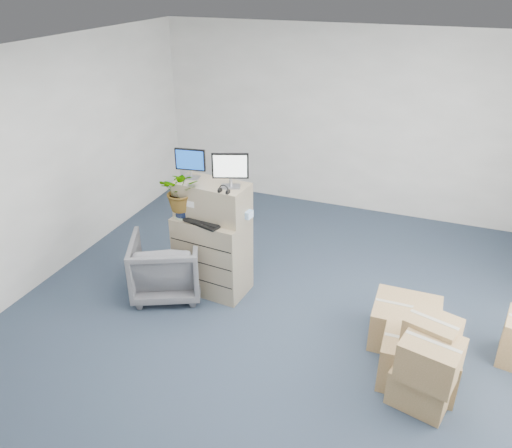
{
  "coord_description": "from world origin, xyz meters",
  "views": [
    {
      "loc": [
        1.36,
        -3.93,
        3.51
      ],
      "look_at": [
        -0.32,
        0.4,
        1.1
      ],
      "focal_mm": 35.0,
      "sensor_mm": 36.0,
      "label": 1
    }
  ],
  "objects_px": {
    "filing_cabinet_lower": "(213,254)",
    "keyboard": "(203,222)",
    "office_chair": "(166,263)",
    "monitor_left": "(190,162)",
    "potted_plant": "(182,196)",
    "water_bottle": "(221,208)",
    "monitor_right": "(230,169)"
  },
  "relations": [
    {
      "from": "keyboard",
      "to": "office_chair",
      "type": "xyz_separation_m",
      "value": [
        -0.46,
        -0.11,
        -0.57
      ]
    },
    {
      "from": "potted_plant",
      "to": "office_chair",
      "type": "bearing_deg",
      "value": -132.46
    },
    {
      "from": "potted_plant",
      "to": "filing_cabinet_lower",
      "type": "bearing_deg",
      "value": 14.72
    },
    {
      "from": "office_chair",
      "to": "keyboard",
      "type": "bearing_deg",
      "value": 168.76
    },
    {
      "from": "monitor_right",
      "to": "water_bottle",
      "type": "distance_m",
      "value": 0.55
    },
    {
      "from": "water_bottle",
      "to": "office_chair",
      "type": "bearing_deg",
      "value": -149.33
    },
    {
      "from": "filing_cabinet_lower",
      "to": "office_chair",
      "type": "xyz_separation_m",
      "value": [
        -0.48,
        -0.27,
        -0.08
      ]
    },
    {
      "from": "water_bottle",
      "to": "office_chair",
      "type": "height_order",
      "value": "water_bottle"
    },
    {
      "from": "monitor_left",
      "to": "keyboard",
      "type": "height_order",
      "value": "monitor_left"
    },
    {
      "from": "monitor_left",
      "to": "keyboard",
      "type": "xyz_separation_m",
      "value": [
        0.25,
        -0.25,
        -0.59
      ]
    },
    {
      "from": "filing_cabinet_lower",
      "to": "monitor_left",
      "type": "height_order",
      "value": "monitor_left"
    },
    {
      "from": "monitor_left",
      "to": "potted_plant",
      "type": "distance_m",
      "value": 0.39
    },
    {
      "from": "monitor_right",
      "to": "potted_plant",
      "type": "distance_m",
      "value": 0.68
    },
    {
      "from": "monitor_left",
      "to": "water_bottle",
      "type": "xyz_separation_m",
      "value": [
        0.37,
        -0.02,
        -0.5
      ]
    },
    {
      "from": "water_bottle",
      "to": "potted_plant",
      "type": "relative_size",
      "value": 0.37
    },
    {
      "from": "monitor_right",
      "to": "office_chair",
      "type": "distance_m",
      "value": 1.42
    },
    {
      "from": "filing_cabinet_lower",
      "to": "keyboard",
      "type": "height_order",
      "value": "keyboard"
    },
    {
      "from": "filing_cabinet_lower",
      "to": "potted_plant",
      "type": "distance_m",
      "value": 0.81
    },
    {
      "from": "filing_cabinet_lower",
      "to": "keyboard",
      "type": "bearing_deg",
      "value": -92.85
    },
    {
      "from": "monitor_left",
      "to": "water_bottle",
      "type": "height_order",
      "value": "monitor_left"
    },
    {
      "from": "filing_cabinet_lower",
      "to": "potted_plant",
      "type": "bearing_deg",
      "value": -159.99
    },
    {
      "from": "monitor_left",
      "to": "water_bottle",
      "type": "distance_m",
      "value": 0.62
    },
    {
      "from": "potted_plant",
      "to": "office_chair",
      "type": "distance_m",
      "value": 0.86
    },
    {
      "from": "filing_cabinet_lower",
      "to": "monitor_right",
      "type": "distance_m",
      "value": 1.14
    },
    {
      "from": "keyboard",
      "to": "water_bottle",
      "type": "distance_m",
      "value": 0.28
    },
    {
      "from": "water_bottle",
      "to": "monitor_left",
      "type": "bearing_deg",
      "value": 177.59
    },
    {
      "from": "water_bottle",
      "to": "potted_plant",
      "type": "xyz_separation_m",
      "value": [
        -0.41,
        -0.16,
        0.16
      ]
    },
    {
      "from": "monitor_left",
      "to": "keyboard",
      "type": "distance_m",
      "value": 0.69
    },
    {
      "from": "keyboard",
      "to": "potted_plant",
      "type": "height_order",
      "value": "potted_plant"
    },
    {
      "from": "monitor_right",
      "to": "potted_plant",
      "type": "bearing_deg",
      "value": 169.16
    },
    {
      "from": "keyboard",
      "to": "water_bottle",
      "type": "height_order",
      "value": "water_bottle"
    },
    {
      "from": "monitor_right",
      "to": "potted_plant",
      "type": "xyz_separation_m",
      "value": [
        -0.56,
        -0.09,
        -0.37
      ]
    }
  ]
}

